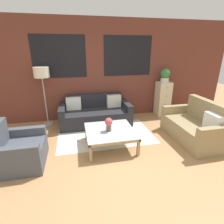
% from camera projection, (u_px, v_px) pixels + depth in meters
% --- Properties ---
extents(ground_plane, '(16.00, 16.00, 0.00)m').
position_uv_depth(ground_plane, '(114.00, 164.00, 3.25)').
color(ground_plane, '#AD7F51').
extents(wall_back_brick, '(8.40, 0.09, 2.80)m').
position_uv_depth(wall_back_brick, '(95.00, 71.00, 4.99)').
color(wall_back_brick, brown).
rests_on(wall_back_brick, ground_plane).
extents(rug, '(2.29, 1.45, 0.00)m').
position_uv_depth(rug, '(105.00, 134.00, 4.37)').
color(rug, silver).
rests_on(rug, ground_plane).
extents(couch_dark, '(1.93, 0.88, 0.78)m').
position_uv_depth(couch_dark, '(95.00, 114.00, 4.92)').
color(couch_dark, '#232328').
rests_on(couch_dark, ground_plane).
extents(settee_vintage, '(0.80, 1.49, 0.92)m').
position_uv_depth(settee_vintage, '(195.00, 127.00, 4.01)').
color(settee_vintage, '#99845B').
rests_on(settee_vintage, ground_plane).
extents(armchair_corner, '(0.80, 0.87, 0.84)m').
position_uv_depth(armchair_corner, '(19.00, 151.00, 3.15)').
color(armchair_corner, '#474C56').
rests_on(armchair_corner, ground_plane).
extents(coffee_table, '(1.02, 1.02, 0.38)m').
position_uv_depth(coffee_table, '(110.00, 132.00, 3.71)').
color(coffee_table, silver).
rests_on(coffee_table, ground_plane).
extents(floor_lamp, '(0.38, 0.38, 1.57)m').
position_uv_depth(floor_lamp, '(42.00, 75.00, 4.45)').
color(floor_lamp, '#B2B2B7').
rests_on(floor_lamp, ground_plane).
extents(drawer_cabinet, '(0.40, 0.39, 1.05)m').
position_uv_depth(drawer_cabinet, '(163.00, 99.00, 5.48)').
color(drawer_cabinet, beige).
rests_on(drawer_cabinet, ground_plane).
extents(potted_plant, '(0.29, 0.29, 0.40)m').
position_uv_depth(potted_plant, '(165.00, 75.00, 5.22)').
color(potted_plant, silver).
rests_on(potted_plant, drawer_cabinet).
extents(flower_vase, '(0.16, 0.16, 0.29)m').
position_uv_depth(flower_vase, '(109.00, 123.00, 3.61)').
color(flower_vase, brown).
rests_on(flower_vase, coffee_table).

